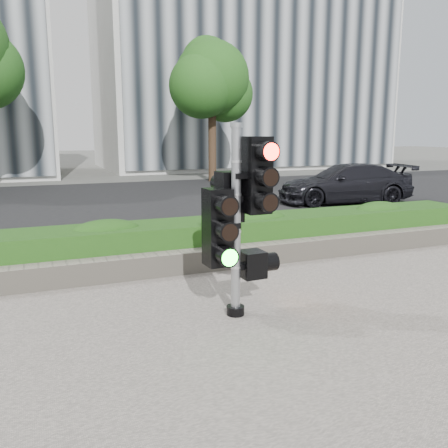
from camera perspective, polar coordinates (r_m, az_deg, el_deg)
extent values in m
plane|color=#51514C|center=(5.92, 1.88, -10.85)|extent=(120.00, 120.00, 0.00)
cube|color=#9E9389|center=(4.02, 17.72, -22.48)|extent=(16.00, 11.00, 0.03)
cube|color=black|center=(15.35, -13.45, 2.38)|extent=(60.00, 13.00, 0.02)
cube|color=gray|center=(8.74, -6.53, -3.33)|extent=(60.00, 0.25, 0.12)
cube|color=gray|center=(7.55, -3.99, -4.47)|extent=(12.00, 0.32, 0.34)
cube|color=#3C7423|center=(8.11, -5.44, -2.17)|extent=(12.00, 1.00, 0.68)
cube|color=#B7B7B2|center=(33.04, 1.80, 17.46)|extent=(18.00, 10.00, 12.00)
cylinder|color=black|center=(21.94, -1.42, 9.80)|extent=(0.36, 0.36, 3.58)
sphere|color=#193F12|center=(22.07, -1.46, 17.13)|extent=(3.33, 3.33, 3.33)
sphere|color=#193F12|center=(22.59, 0.14, 15.36)|extent=(2.56, 2.56, 2.56)
sphere|color=#193F12|center=(21.45, -2.74, 16.27)|extent=(2.82, 2.82, 2.82)
sphere|color=#193F12|center=(22.76, -2.07, 18.88)|extent=(2.30, 2.30, 2.30)
cylinder|color=black|center=(5.83, 1.39, -10.33)|extent=(0.22, 0.22, 0.11)
cylinder|color=gray|center=(5.53, 1.44, -0.07)|extent=(0.11, 0.11, 2.22)
cylinder|color=gray|center=(5.44, 1.50, 11.81)|extent=(0.14, 0.14, 0.05)
cube|color=#FF1107|center=(5.54, 3.94, 5.87)|extent=(0.30, 0.30, 0.89)
cube|color=#14E51E|center=(5.40, -0.78, -0.39)|extent=(0.30, 0.30, 0.89)
cube|color=black|center=(5.72, 0.64, 3.32)|extent=(0.30, 0.30, 0.61)
cube|color=orange|center=(5.79, 3.40, -4.84)|extent=(0.30, 0.30, 0.33)
imported|color=black|center=(15.49, 14.32, 4.76)|extent=(4.49, 2.44, 1.23)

